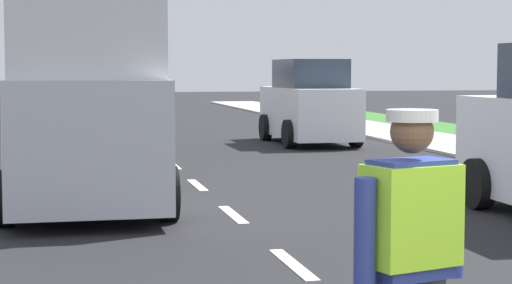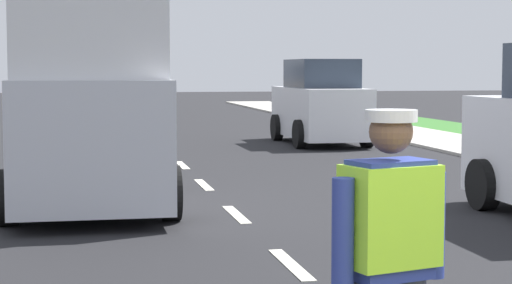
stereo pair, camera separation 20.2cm
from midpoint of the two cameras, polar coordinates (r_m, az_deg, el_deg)
ground_plane at (r=23.69m, az=-6.19°, el=0.12°), size 96.00×96.00×0.00m
lane_center_line at (r=27.87m, az=-6.96°, el=0.80°), size 0.14×46.40×0.01m
road_worker at (r=4.64m, az=9.87°, el=-7.12°), size 0.71×0.51×1.67m
delivery_truck at (r=12.21m, az=-10.10°, el=3.37°), size 2.16×4.60×3.54m
car_oncoming_third at (r=37.94m, az=-10.75°, el=3.21°), size 1.89×4.18×2.06m
car_parked_far at (r=22.43m, az=4.34°, el=2.36°), size 1.86×3.95×2.10m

